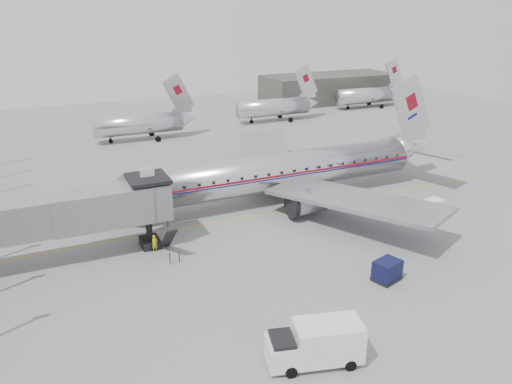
{
  "coord_description": "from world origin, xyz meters",
  "views": [
    {
      "loc": [
        -17.38,
        -36.76,
        19.89
      ],
      "look_at": [
        1.43,
        4.42,
        3.2
      ],
      "focal_mm": 35.0,
      "sensor_mm": 36.0,
      "label": 1
    }
  ],
  "objects_px": {
    "ramp_worker": "(155,243)",
    "service_van": "(316,343)",
    "baggage_cart_navy": "(387,270)",
    "baggage_cart_white": "(433,206)",
    "airliner": "(283,171)"
  },
  "relations": [
    {
      "from": "baggage_cart_navy",
      "to": "ramp_worker",
      "type": "xyz_separation_m",
      "value": [
        -15.17,
        12.34,
        -0.12
      ]
    },
    {
      "from": "airliner",
      "to": "baggage_cart_white",
      "type": "relative_size",
      "value": 20.03
    },
    {
      "from": "baggage_cart_white",
      "to": "airliner",
      "type": "bearing_deg",
      "value": 133.4
    },
    {
      "from": "airliner",
      "to": "service_van",
      "type": "xyz_separation_m",
      "value": [
        -10.83,
        -24.99,
        -1.85
      ]
    },
    {
      "from": "airliner",
      "to": "ramp_worker",
      "type": "height_order",
      "value": "airliner"
    },
    {
      "from": "service_van",
      "to": "ramp_worker",
      "type": "relative_size",
      "value": 3.9
    },
    {
      "from": "baggage_cart_navy",
      "to": "service_van",
      "type": "bearing_deg",
      "value": -166.0
    },
    {
      "from": "baggage_cart_navy",
      "to": "airliner",
      "type": "bearing_deg",
      "value": 70.72
    },
    {
      "from": "airliner",
      "to": "baggage_cart_white",
      "type": "height_order",
      "value": "airliner"
    },
    {
      "from": "baggage_cart_white",
      "to": "ramp_worker",
      "type": "height_order",
      "value": "ramp_worker"
    },
    {
      "from": "baggage_cart_navy",
      "to": "baggage_cart_white",
      "type": "relative_size",
      "value": 1.24
    },
    {
      "from": "airliner",
      "to": "baggage_cart_white",
      "type": "xyz_separation_m",
      "value": [
        12.33,
        -9.92,
        -2.46
      ]
    },
    {
      "from": "ramp_worker",
      "to": "service_van",
      "type": "bearing_deg",
      "value": -95.67
    },
    {
      "from": "airliner",
      "to": "ramp_worker",
      "type": "xyz_separation_m",
      "value": [
        -15.98,
        -6.67,
        -2.47
      ]
    },
    {
      "from": "service_van",
      "to": "baggage_cart_navy",
      "type": "bearing_deg",
      "value": 45.47
    }
  ]
}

